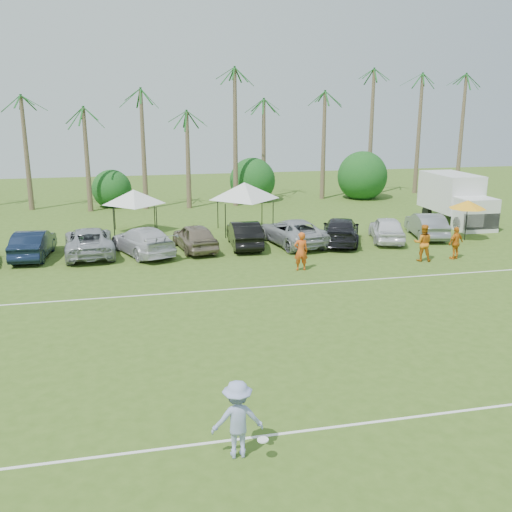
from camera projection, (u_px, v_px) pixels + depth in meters
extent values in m
plane|color=#3D5B1B|center=(355.00, 475.00, 12.94)|extent=(120.00, 120.00, 0.00)
cube|color=white|center=(325.00, 428.00, 14.83)|extent=(80.00, 0.10, 0.01)
cube|color=white|center=(238.00, 289.00, 26.15)|extent=(80.00, 0.10, 0.01)
cone|color=brown|center=(31.00, 147.00, 44.97)|extent=(0.44, 0.44, 10.00)
cone|color=brown|center=(83.00, 140.00, 45.69)|extent=(0.44, 0.44, 11.00)
cone|color=brown|center=(135.00, 158.00, 46.92)|extent=(0.44, 0.44, 8.00)
cone|color=brown|center=(183.00, 151.00, 47.64)|extent=(0.44, 0.44, 9.00)
cone|color=brown|center=(230.00, 144.00, 48.36)|extent=(0.44, 0.44, 10.00)
cone|color=brown|center=(276.00, 138.00, 49.09)|extent=(0.44, 0.44, 11.00)
cone|color=brown|center=(330.00, 154.00, 50.53)|extent=(0.44, 0.44, 8.00)
cone|color=brown|center=(383.00, 147.00, 51.47)|extent=(0.44, 0.44, 9.00)
cone|color=brown|center=(433.00, 141.00, 52.40)|extent=(0.44, 0.44, 10.00)
cone|color=brown|center=(473.00, 135.00, 53.12)|extent=(0.44, 0.44, 11.00)
cylinder|color=brown|center=(113.00, 197.00, 48.28)|extent=(0.30, 0.30, 1.40)
sphere|color=#134619|center=(112.00, 184.00, 48.00)|extent=(4.00, 4.00, 4.00)
cylinder|color=brown|center=(251.00, 192.00, 50.83)|extent=(0.30, 0.30, 1.40)
sphere|color=#134619|center=(251.00, 180.00, 50.55)|extent=(4.00, 4.00, 4.00)
cylinder|color=brown|center=(356.00, 189.00, 52.95)|extent=(0.30, 0.30, 1.40)
sphere|color=#134619|center=(356.00, 177.00, 52.67)|extent=(4.00, 4.00, 4.00)
imported|color=#DA5318|center=(301.00, 251.00, 28.89)|extent=(0.75, 0.52, 1.99)
imported|color=orange|center=(423.00, 243.00, 30.64)|extent=(1.18, 1.06, 2.01)
imported|color=orange|center=(456.00, 243.00, 31.06)|extent=(1.13, 0.75, 1.79)
cube|color=silver|center=(450.00, 192.00, 41.04)|extent=(2.71, 4.87, 2.62)
cube|color=silver|center=(475.00, 214.00, 38.13)|extent=(2.44, 1.93, 2.20)
cube|color=black|center=(482.00, 221.00, 37.46)|extent=(2.42, 0.36, 1.05)
cube|color=#E5590C|center=(466.00, 198.00, 41.41)|extent=(0.05, 1.68, 0.94)
cylinder|color=black|center=(459.00, 224.00, 38.28)|extent=(0.33, 0.95, 0.94)
cylinder|color=black|center=(487.00, 222.00, 38.69)|extent=(0.33, 0.95, 0.94)
cylinder|color=black|center=(427.00, 212.00, 42.45)|extent=(0.33, 0.95, 0.94)
cylinder|color=black|center=(452.00, 211.00, 42.86)|extent=(0.33, 0.95, 0.94)
cylinder|color=black|center=(114.00, 223.00, 35.96)|extent=(0.06, 0.06, 1.91)
cylinder|color=black|center=(157.00, 222.00, 36.53)|extent=(0.06, 0.06, 1.91)
cylinder|color=black|center=(115.00, 216.00, 38.48)|extent=(0.06, 0.06, 1.91)
cylinder|color=black|center=(155.00, 214.00, 39.05)|extent=(0.06, 0.06, 1.91)
pyramid|color=silver|center=(133.00, 190.00, 37.02)|extent=(4.13, 4.13, 0.96)
cylinder|color=black|center=(225.00, 221.00, 35.95)|extent=(0.06, 0.06, 2.20)
cylinder|color=black|center=(273.00, 219.00, 36.61)|extent=(0.06, 0.06, 2.20)
cylinder|color=black|center=(218.00, 212.00, 38.88)|extent=(0.06, 0.06, 2.20)
cylinder|color=black|center=(262.00, 211.00, 39.53)|extent=(0.06, 0.06, 2.20)
pyramid|color=silver|center=(244.00, 182.00, 37.18)|extent=(4.76, 4.76, 1.10)
cylinder|color=black|center=(466.00, 222.00, 35.36)|extent=(0.05, 0.05, 2.26)
cone|color=#F6A319|center=(468.00, 204.00, 35.07)|extent=(2.26, 2.26, 0.51)
imported|color=#929DCF|center=(238.00, 419.00, 13.45)|extent=(1.27, 0.77, 1.93)
cylinder|color=white|center=(263.00, 440.00, 13.31)|extent=(0.27, 0.27, 0.03)
imported|color=#101B31|center=(33.00, 244.00, 31.32)|extent=(1.99, 4.83, 1.56)
imported|color=#9C9EA6|center=(89.00, 241.00, 31.97)|extent=(3.03, 5.79, 1.56)
imported|color=silver|center=(143.00, 241.00, 32.10)|extent=(3.98, 5.79, 1.56)
imported|color=#7B6C58|center=(195.00, 237.00, 33.01)|extent=(2.53, 4.80, 1.56)
imported|color=black|center=(244.00, 234.00, 33.78)|extent=(1.93, 4.81, 1.56)
imported|color=#A1A4A9|center=(293.00, 232.00, 34.35)|extent=(3.51, 5.96, 1.56)
imported|color=black|center=(341.00, 231.00, 34.71)|extent=(4.03, 5.79, 1.56)
imported|color=white|center=(387.00, 229.00, 35.20)|extent=(3.10, 4.90, 1.56)
imported|color=slate|center=(426.00, 225.00, 36.31)|extent=(2.64, 4.97, 1.56)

